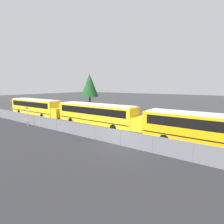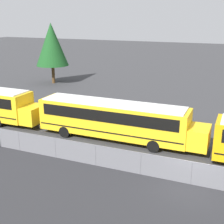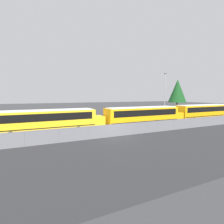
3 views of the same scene
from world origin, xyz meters
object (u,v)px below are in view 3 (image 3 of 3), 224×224
Objects in this scene: school_bus_1 at (49,120)px; tree_0 at (177,91)px; school_bus_2 at (144,115)px; school_bus_3 at (204,111)px; light_pole at (165,93)px.

school_bus_1 is 1.41× the size of tree_0.
tree_0 is (38.91, 16.82, 4.39)m from school_bus_1.
school_bus_2 is 14.46m from school_bus_3.
school_bus_2 is at bearing -177.75° from school_bus_3.
light_pole is 14.79m from tree_0.
school_bus_3 is at bearing 2.25° from school_bus_2.
light_pole reaches higher than tree_0.
school_bus_2 is 16.12m from light_pole.
light_pole is (26.57, 8.71, 3.55)m from school_bus_1.
tree_0 is at bearing 33.34° from light_pole.
light_pole is at bearing -146.66° from tree_0.
tree_0 is (24.94, 17.51, 4.39)m from school_bus_2.
school_bus_1 is 1.00× the size of school_bus_2.
school_bus_3 is (14.44, 0.57, 0.00)m from school_bus_2.
school_bus_1 is 28.41m from school_bus_3.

